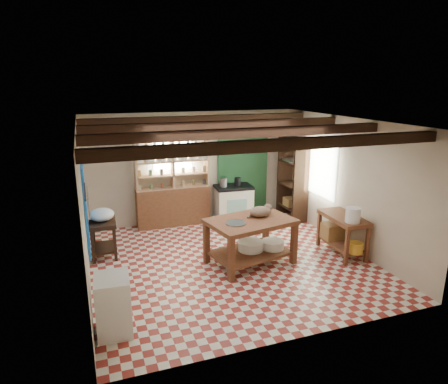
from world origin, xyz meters
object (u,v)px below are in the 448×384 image
object	(u,v)px
stove	(233,203)
cat	(260,212)
prep_table	(104,238)
white_cabinet	(113,305)
work_table	(250,241)
right_counter	(342,235)

from	to	relation	value
stove	cat	bearing A→B (deg)	-94.20
prep_table	cat	world-z (taller)	cat
prep_table	white_cabinet	world-z (taller)	white_cabinet
work_table	right_counter	size ratio (longest dim) A/B	1.38
right_counter	cat	bearing A→B (deg)	171.38
white_cabinet	prep_table	bearing A→B (deg)	92.58
white_cabinet	right_counter	bearing A→B (deg)	17.62
work_table	prep_table	distance (m)	2.81
right_counter	work_table	bearing A→B (deg)	175.73
work_table	prep_table	bearing A→B (deg)	142.68
white_cabinet	right_counter	xyz separation A→B (m)	(4.40, 1.15, -0.01)
stove	right_counter	world-z (taller)	stove
work_table	white_cabinet	bearing A→B (deg)	-163.45
work_table	right_counter	bearing A→B (deg)	-17.99
work_table	prep_table	size ratio (longest dim) A/B	2.08
cat	stove	bearing A→B (deg)	60.33
prep_table	white_cabinet	bearing A→B (deg)	-87.89
prep_table	white_cabinet	xyz separation A→B (m)	(-0.02, -2.58, 0.04)
right_counter	stove	bearing A→B (deg)	119.14
prep_table	work_table	bearing A→B (deg)	-23.29
right_counter	cat	size ratio (longest dim) A/B	2.62
white_cabinet	cat	distance (m)	3.19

